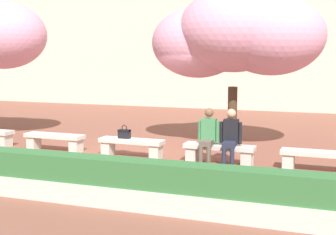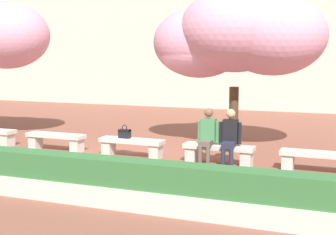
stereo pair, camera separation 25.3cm
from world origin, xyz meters
name	(u,v)px [view 2 (the right image)]	position (x,y,z in m)	size (l,w,h in m)	color
ground_plane	(132,157)	(0.00, 0.00, 0.00)	(100.00, 100.00, 0.00)	brown
building_facade	(244,14)	(0.00, 12.95, 4.53)	(28.00, 4.00, 9.05)	beige
stone_bench_near_west	(56,139)	(-2.22, 0.00, 0.30)	(1.66, 0.45, 0.45)	beige
stone_bench_center	(132,145)	(0.00, 0.00, 0.30)	(1.66, 0.45, 0.45)	beige
stone_bench_near_east	(219,151)	(2.22, 0.00, 0.30)	(1.66, 0.45, 0.45)	beige
stone_bench_east_end	(319,159)	(4.44, 0.00, 0.30)	(1.66, 0.45, 0.45)	beige
person_seated_left	(207,134)	(1.96, -0.05, 0.70)	(0.51, 0.69, 1.29)	black
person_seated_right	(230,135)	(2.48, -0.05, 0.70)	(0.51, 0.70, 1.29)	black
handbag	(125,133)	(-0.20, 0.02, 0.58)	(0.30, 0.15, 0.34)	black
cherry_tree_main	(238,35)	(2.16, 2.08, 3.03)	(4.66, 3.18, 4.26)	#473323
planter_hedge_foreground	(46,175)	(0.00, -3.55, 0.39)	(15.32, 0.50, 0.80)	beige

